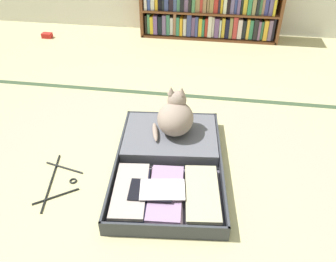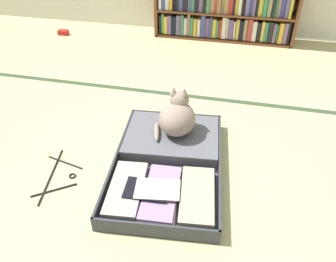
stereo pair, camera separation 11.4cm
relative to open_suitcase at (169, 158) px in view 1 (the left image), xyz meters
name	(u,v)px [view 1 (the left image)]	position (x,y,z in m)	size (l,w,h in m)	color
ground_plane	(166,186)	(0.01, -0.19, -0.04)	(10.00, 10.00, 0.00)	tan
tatami_border	(185,96)	(0.01, 0.79, -0.04)	(4.80, 0.05, 0.00)	#344830
open_suitcase	(169,158)	(0.00, 0.00, 0.00)	(0.69, 0.99, 0.09)	#32353D
black_cat	(175,116)	(0.00, 0.21, 0.16)	(0.26, 0.26, 0.28)	gray
clothes_hanger	(58,181)	(-0.58, -0.24, -0.03)	(0.26, 0.44, 0.01)	black
small_red_pouch	(47,35)	(-1.57, 1.77, -0.01)	(0.10, 0.07, 0.05)	red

